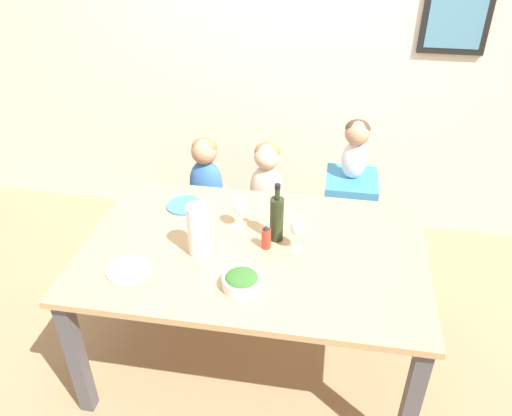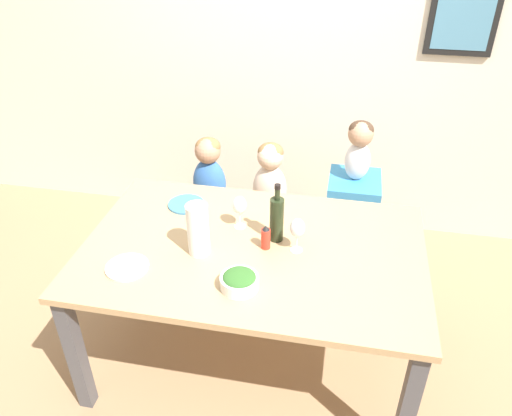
{
  "view_description": "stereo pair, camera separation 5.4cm",
  "coord_description": "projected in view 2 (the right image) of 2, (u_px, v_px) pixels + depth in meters",
  "views": [
    {
      "loc": [
        0.34,
        -1.94,
        2.27
      ],
      "look_at": [
        0.0,
        0.08,
        0.95
      ],
      "focal_mm": 35.0,
      "sensor_mm": 36.0,
      "label": 1
    },
    {
      "loc": [
        0.4,
        -1.93,
        2.27
      ],
      "look_at": [
        0.0,
        0.08,
        0.95
      ],
      "focal_mm": 35.0,
      "sensor_mm": 36.0,
      "label": 2
    }
  ],
  "objects": [
    {
      "name": "ground_plane",
      "position": [
        253.0,
        354.0,
        2.88
      ],
      "size": [
        14.0,
        14.0,
        0.0
      ],
      "primitive_type": "plane",
      "color": "#9E7A56"
    },
    {
      "name": "wall_back",
      "position": [
        297.0,
        48.0,
        3.4
      ],
      "size": [
        10.0,
        0.09,
        2.7
      ],
      "color": "beige",
      "rests_on": "ground_plane"
    },
    {
      "name": "dining_table",
      "position": [
        253.0,
        261.0,
        2.51
      ],
      "size": [
        1.68,
        1.08,
        0.77
      ],
      "color": "tan",
      "rests_on": "ground_plane"
    },
    {
      "name": "chair_far_left",
      "position": [
        211.0,
        214.0,
        3.44
      ],
      "size": [
        0.37,
        0.41,
        0.45
      ],
      "color": "silver",
      "rests_on": "ground_plane"
    },
    {
      "name": "chair_far_center",
      "position": [
        269.0,
        221.0,
        3.37
      ],
      "size": [
        0.37,
        0.41,
        0.45
      ],
      "color": "silver",
      "rests_on": "ground_plane"
    },
    {
      "name": "chair_right_highchair",
      "position": [
        352.0,
        203.0,
        3.17
      ],
      "size": [
        0.32,
        0.35,
        0.76
      ],
      "color": "silver",
      "rests_on": "ground_plane"
    },
    {
      "name": "person_child_left",
      "position": [
        209.0,
        170.0,
        3.25
      ],
      "size": [
        0.22,
        0.17,
        0.5
      ],
      "color": "#3366B2",
      "rests_on": "chair_far_left"
    },
    {
      "name": "person_child_center",
      "position": [
        270.0,
        176.0,
        3.19
      ],
      "size": [
        0.22,
        0.17,
        0.5
      ],
      "color": "beige",
      "rests_on": "chair_far_center"
    },
    {
      "name": "person_baby_right",
      "position": [
        359.0,
        145.0,
        2.95
      ],
      "size": [
        0.15,
        0.15,
        0.38
      ],
      "color": "silver",
      "rests_on": "chair_right_highchair"
    },
    {
      "name": "wine_bottle",
      "position": [
        277.0,
        218.0,
        2.46
      ],
      "size": [
        0.07,
        0.07,
        0.32
      ],
      "color": "#232D19",
      "rests_on": "dining_table"
    },
    {
      "name": "paper_towel_roll",
      "position": [
        198.0,
        229.0,
        2.36
      ],
      "size": [
        0.11,
        0.11,
        0.27
      ],
      "color": "white",
      "rests_on": "dining_table"
    },
    {
      "name": "wine_glass_near",
      "position": [
        297.0,
        228.0,
        2.37
      ],
      "size": [
        0.07,
        0.07,
        0.18
      ],
      "color": "white",
      "rests_on": "dining_table"
    },
    {
      "name": "wine_glass_far",
      "position": [
        240.0,
        206.0,
        2.54
      ],
      "size": [
        0.07,
        0.07,
        0.18
      ],
      "color": "white",
      "rests_on": "dining_table"
    },
    {
      "name": "salad_bowl_large",
      "position": [
        239.0,
        280.0,
        2.2
      ],
      "size": [
        0.17,
        0.17,
        0.08
      ],
      "color": "white",
      "rests_on": "dining_table"
    },
    {
      "name": "dinner_plate_front_left",
      "position": [
        127.0,
        267.0,
        2.33
      ],
      "size": [
        0.2,
        0.2,
        0.01
      ],
      "color": "silver",
      "rests_on": "dining_table"
    },
    {
      "name": "dinner_plate_back_left",
      "position": [
        186.0,
        204.0,
        2.79
      ],
      "size": [
        0.2,
        0.2,
        0.01
      ],
      "color": "teal",
      "rests_on": "dining_table"
    },
    {
      "name": "condiment_bottle_hot_sauce",
      "position": [
        266.0,
        237.0,
        2.43
      ],
      "size": [
        0.05,
        0.05,
        0.13
      ],
      "color": "red",
      "rests_on": "dining_table"
    }
  ]
}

